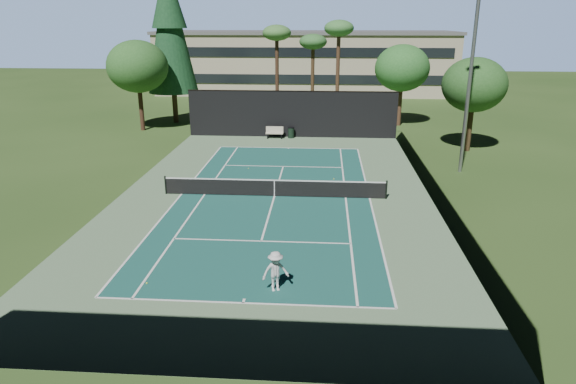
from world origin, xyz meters
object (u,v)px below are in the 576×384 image
Objects in this scene: player at (276,271)px; tennis_ball_d at (249,168)px; tennis_ball_c at (334,179)px; park_bench at (275,132)px; trash_bin at (291,133)px; tennis_ball_a at (147,283)px; tennis_ball_b at (240,191)px; tennis_net at (274,187)px.

tennis_ball_d is at bearing 81.62° from player.
park_bench is at bearing 112.82° from tennis_ball_c.
player is 1.69× the size of trash_bin.
park_bench is (-2.55, 26.21, -0.25)m from player.
tennis_ball_b is (1.78, 11.50, 0.00)m from tennis_ball_a.
tennis_net is 13.65× the size of trash_bin.
tennis_ball_b reaches higher than tennis_ball_a.
trash_bin reaches higher than tennis_ball_b.
tennis_ball_a is 26.20m from park_bench.
trash_bin reaches higher than tennis_ball_a.
tennis_net is 173.45× the size of tennis_ball_b.
tennis_ball_c is 12.51m from trash_bin.
tennis_ball_b is at bearing -88.14° from tennis_ball_d.
tennis_net is at bearing -20.05° from tennis_ball_b.
trash_bin is (2.28, 9.90, 0.45)m from tennis_ball_d.
tennis_ball_d is at bearing 160.22° from tennis_ball_c.
tennis_ball_d is at bearing -95.15° from park_bench.
tennis_ball_a is 16.49m from tennis_ball_d.
tennis_ball_d is (-5.82, 2.09, -0.00)m from tennis_ball_c.
tennis_ball_b is at bearing 85.58° from player.
trash_bin is at bearing 81.83° from tennis_ball_b.
tennis_net is 15.43m from park_bench.
park_bench is at bearing -170.45° from trash_bin.
tennis_ball_a is at bearing -117.45° from tennis_ball_c.
tennis_ball_d is 0.04× the size of park_bench.
player is 23.76× the size of tennis_ball_c.
tennis_ball_b is at bearing -153.58° from tennis_ball_c.
tennis_ball_c is 1.03× the size of tennis_ball_d.
tennis_ball_c is (5.66, 2.81, -0.00)m from tennis_ball_b.
tennis_ball_d is (-3.42, 16.54, -0.76)m from player.
tennis_ball_a is at bearing -110.24° from tennis_net.
trash_bin is at bearing 90.17° from tennis_net.
park_bench is at bearing 84.54° from tennis_ball_a.
tennis_net is 15.60m from trash_bin.
player is 22.29× the size of tennis_ball_a.
tennis_ball_a is 1.09× the size of tennis_ball_d.
tennis_ball_b is 1.11× the size of tennis_ball_c.
tennis_net is at bearing 75.67° from player.
player is at bearing -87.55° from trash_bin.
park_bench is at bearing 75.49° from player.
trash_bin is (-1.13, 26.45, -0.32)m from player.
player reaches higher than tennis_net.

